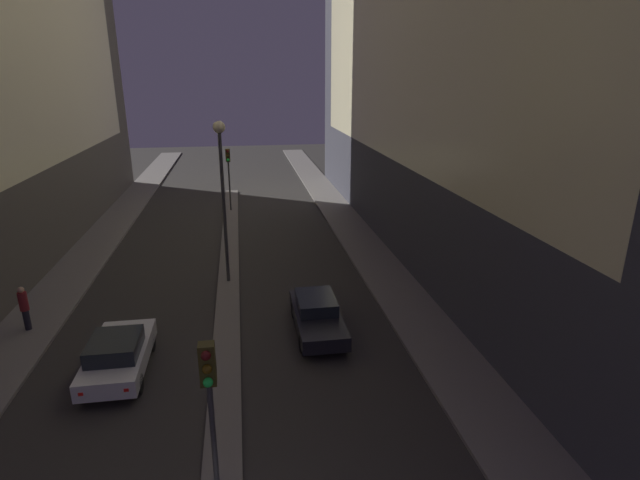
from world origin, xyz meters
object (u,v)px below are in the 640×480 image
street_lamp (222,172)px  car_right_lane (317,315)px  pedestrian_on_left_sidewalk (24,307)px  traffic_light_mid (228,166)px  traffic_light_near (210,396)px  car_left_lane (118,354)px

street_lamp → car_right_lane: bearing=-56.9°
street_lamp → pedestrian_on_left_sidewalk: bearing=-154.3°
traffic_light_mid → pedestrian_on_left_sidewalk: 18.74m
street_lamp → car_right_lane: size_ratio=1.70×
traffic_light_mid → pedestrian_on_left_sidewalk: bearing=-114.2°
street_lamp → pedestrian_on_left_sidewalk: size_ratio=4.21×
traffic_light_mid → street_lamp: street_lamp is taller
traffic_light_near → street_lamp: (0.00, 13.81, 1.99)m
traffic_light_mid → street_lamp: (0.00, -13.30, 1.99)m
traffic_light_near → street_lamp: 13.95m
traffic_light_mid → car_left_lane: bearing=-99.7°
traffic_light_mid → street_lamp: bearing=-90.0°
traffic_light_mid → car_right_lane: bearing=-79.4°
car_left_lane → car_right_lane: (6.98, 1.85, -0.03)m
traffic_light_near → traffic_light_mid: (0.00, 27.11, 0.00)m
traffic_light_near → car_right_lane: 9.54m
pedestrian_on_left_sidewalk → traffic_light_mid: bearing=65.8°
car_left_lane → street_lamp: bearing=64.1°
traffic_light_mid → pedestrian_on_left_sidewalk: (-7.63, -16.96, -2.31)m
street_lamp → car_right_lane: (3.49, -5.35, -4.69)m
car_right_lane → traffic_light_mid: bearing=100.6°
traffic_light_near → car_right_lane: bearing=67.6°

